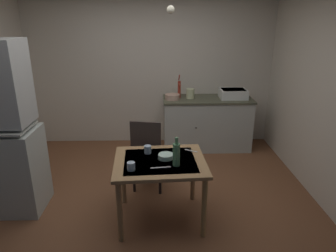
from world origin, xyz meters
TOP-DOWN VIEW (x-y plane):
  - ground_plane at (0.00, 0.00)m, footprint 5.17×5.17m
  - wall_back at (0.00, 2.02)m, footprint 4.27×0.10m
  - wall_right at (2.13, 0.00)m, footprint 0.10×4.03m
  - counter_cabinet at (0.95, 1.65)m, footprint 1.48×0.64m
  - sink_basin at (1.37, 1.65)m, footprint 0.44×0.34m
  - hand_pump at (0.48, 1.69)m, footprint 0.05×0.27m
  - mixing_bowl_counter at (0.36, 1.60)m, footprint 0.23×0.23m
  - stoneware_crock at (0.66, 1.67)m, footprint 0.13×0.13m
  - dining_table at (0.15, -0.37)m, footprint 1.01×0.87m
  - chair_far_side at (-0.00, 0.26)m, footprint 0.46×0.46m
  - serving_bowl_wide at (0.21, -0.32)m, footprint 0.16×0.16m
  - teacup_cream at (-0.14, -0.58)m, footprint 0.08×0.08m
  - mug_dark at (0.01, -0.18)m, footprint 0.08×0.08m
  - glass_bottle at (0.32, -0.49)m, footprint 0.07×0.07m
  - table_knife at (0.16, -0.54)m, footprint 0.21×0.04m
  - teaspoon_near_bowl at (0.51, -0.13)m, footprint 0.15×0.10m
  - pendant_bulb at (0.27, -0.09)m, footprint 0.08×0.08m

SIDE VIEW (x-z plane):
  - ground_plane at x=0.00m, z-range 0.00..0.00m
  - counter_cabinet at x=0.95m, z-range 0.00..0.88m
  - chair_far_side at x=0.00m, z-range 0.02..1.00m
  - dining_table at x=0.15m, z-range 0.26..0.98m
  - table_knife at x=0.16m, z-range 0.72..0.73m
  - teaspoon_near_bowl at x=0.51m, z-range 0.72..0.73m
  - serving_bowl_wide at x=0.21m, z-range 0.72..0.77m
  - teacup_cream at x=-0.14m, z-range 0.72..0.80m
  - mug_dark at x=0.01m, z-range 0.72..0.81m
  - glass_bottle at x=0.32m, z-range 0.69..1.00m
  - mixing_bowl_counter at x=0.36m, z-range 0.87..0.96m
  - sink_basin at x=1.37m, z-range 0.88..1.03m
  - stoneware_crock at x=0.66m, z-range 0.87..1.03m
  - hand_pump at x=0.48m, z-range 0.85..1.24m
  - wall_back at x=0.00m, z-range 0.00..2.53m
  - wall_right at x=2.13m, z-range 0.00..2.53m
  - pendant_bulb at x=0.27m, z-range 2.19..2.27m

